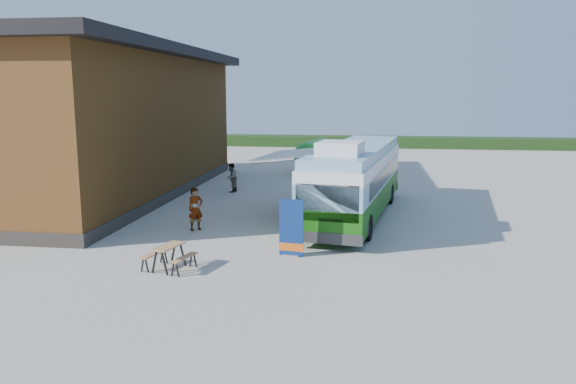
# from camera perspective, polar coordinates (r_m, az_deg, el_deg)

# --- Properties ---
(ground) EXTENTS (100.00, 100.00, 0.00)m
(ground) POSITION_cam_1_polar(r_m,az_deg,el_deg) (18.29, -1.64, -6.54)
(ground) COLOR #BCB7AD
(ground) RESTS_ON ground
(barn) EXTENTS (9.60, 21.20, 7.50)m
(barn) POSITION_cam_1_polar(r_m,az_deg,el_deg) (30.46, -18.34, 6.48)
(barn) COLOR brown
(barn) RESTS_ON ground
(hedge) EXTENTS (40.00, 3.00, 1.00)m
(hedge) POSITION_cam_1_polar(r_m,az_deg,el_deg) (55.70, 13.24, 4.94)
(hedge) COLOR #264419
(hedge) RESTS_ON ground
(bus) EXTENTS (4.08, 11.64, 3.50)m
(bus) POSITION_cam_1_polar(r_m,az_deg,el_deg) (23.80, 6.92, 1.41)
(bus) COLOR #227012
(bus) RESTS_ON ground
(awning) EXTENTS (3.15, 4.47, 0.52)m
(awning) POSITION_cam_1_polar(r_m,az_deg,el_deg) (23.72, 0.93, 3.59)
(awning) COLOR white
(awning) RESTS_ON ground
(banner) EXTENTS (0.81, 0.26, 1.88)m
(banner) POSITION_cam_1_polar(r_m,az_deg,el_deg) (18.10, 0.33, -4.19)
(banner) COLOR navy
(banner) RESTS_ON ground
(picnic_table) EXTENTS (1.55, 1.45, 0.74)m
(picnic_table) POSITION_cam_1_polar(r_m,az_deg,el_deg) (17.17, -12.02, -5.95)
(picnic_table) COLOR tan
(picnic_table) RESTS_ON ground
(person_a) EXTENTS (0.71, 0.71, 1.67)m
(person_a) POSITION_cam_1_polar(r_m,az_deg,el_deg) (21.77, -9.37, -1.71)
(person_a) COLOR #999999
(person_a) RESTS_ON ground
(person_b) EXTENTS (0.71, 0.85, 1.55)m
(person_b) POSITION_cam_1_polar(r_m,az_deg,el_deg) (29.90, -5.78, 1.46)
(person_b) COLOR #999999
(person_b) RESTS_ON ground
(slurry_tanker) EXTENTS (2.35, 5.66, 2.11)m
(slurry_tanker) POSITION_cam_1_polar(r_m,az_deg,el_deg) (37.61, 2.70, 3.94)
(slurry_tanker) COLOR #1A9325
(slurry_tanker) RESTS_ON ground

